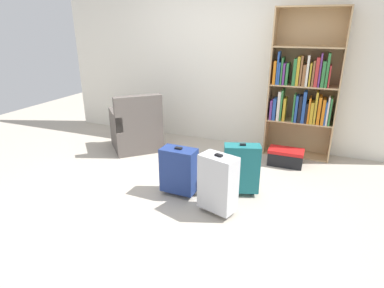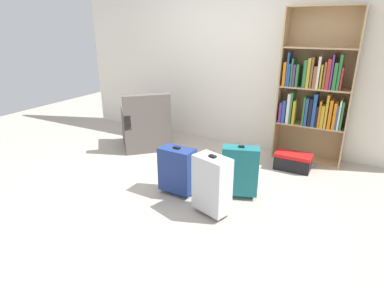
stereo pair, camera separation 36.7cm
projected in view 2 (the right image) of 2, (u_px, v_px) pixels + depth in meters
The scene contains 9 objects.
ground_plane at pixel (174, 185), 3.89m from camera, with size 9.84×9.84×0.00m, color #B2A899.
back_wall at pixel (233, 62), 4.95m from camera, with size 5.62×0.10×2.60m, color silver.
bookshelf at pixel (315, 91), 4.30m from camera, with size 0.94×0.33×2.09m.
armchair at pixel (146, 128), 5.02m from camera, with size 0.99×0.99×0.90m.
mug at pixel (175, 151), 4.82m from camera, with size 0.12×0.08×0.10m.
storage_box at pixel (293, 161), 4.28m from camera, with size 0.47×0.27×0.23m.
suitcase_silver at pixel (212, 184), 3.19m from camera, with size 0.42×0.32×0.66m.
suitcase_navy_blue at pixel (177, 169), 3.60m from camera, with size 0.40×0.23×0.58m.
suitcase_teal at pixel (240, 171), 3.52m from camera, with size 0.44×0.30×0.63m.
Camera 2 is at (1.83, -2.94, 1.85)m, focal length 29.51 mm.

